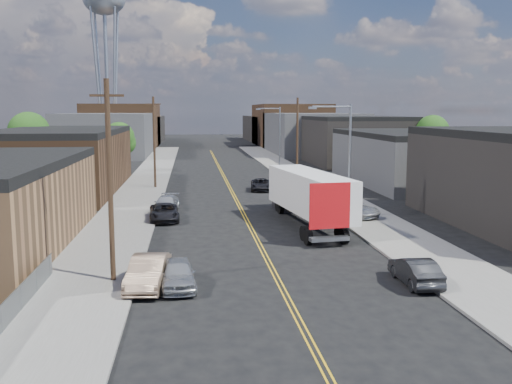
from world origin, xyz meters
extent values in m
plane|color=black|center=(0.00, 60.00, 0.00)|extent=(260.00, 260.00, 0.00)
cube|color=gold|center=(0.00, 45.00, 0.01)|extent=(0.32, 120.00, 0.01)
cube|color=slate|center=(-9.50, 45.00, 0.07)|extent=(5.00, 140.00, 0.15)
cube|color=slate|center=(9.50, 45.00, 0.07)|extent=(5.00, 140.00, 0.15)
cube|color=#4A301D|center=(-18.00, 44.00, 3.00)|extent=(12.00, 26.00, 6.00)
cube|color=black|center=(-18.00, 44.00, 6.30)|extent=(12.00, 26.00, 0.60)
cube|color=navy|center=(15.20, 20.00, 3.60)|extent=(0.30, 20.00, 0.80)
cube|color=#38383B|center=(22.00, 46.00, 2.75)|extent=(14.00, 24.00, 5.50)
cube|color=black|center=(22.00, 46.00, 5.80)|extent=(14.00, 24.00, 0.60)
cube|color=black|center=(22.00, 72.00, 3.50)|extent=(14.00, 22.00, 7.00)
cube|color=black|center=(22.00, 72.00, 7.30)|extent=(14.00, 22.00, 0.60)
cube|color=#38383B|center=(-20.00, 95.00, 4.00)|extent=(16.00, 30.00, 8.00)
cube|color=#38383B|center=(20.00, 95.00, 4.00)|extent=(16.00, 30.00, 8.00)
cube|color=#4A301D|center=(-20.00, 120.00, 5.00)|extent=(16.00, 26.00, 10.00)
cube|color=#4A301D|center=(20.00, 120.00, 5.00)|extent=(16.00, 26.00, 10.00)
cube|color=black|center=(-20.00, 140.00, 3.50)|extent=(16.00, 40.00, 7.00)
cube|color=black|center=(20.00, 140.00, 3.50)|extent=(16.00, 40.00, 7.00)
cylinder|color=gray|center=(-22.00, 110.00, 15.00)|extent=(0.80, 0.80, 30.00)
cylinder|color=gray|center=(-23.76, 108.24, 15.00)|extent=(1.94, 1.94, 29.98)
cylinder|color=gray|center=(-20.24, 108.24, 15.00)|extent=(1.94, 1.94, 29.98)
cylinder|color=gray|center=(-23.76, 111.76, 15.00)|extent=(1.94, 1.94, 29.98)
cylinder|color=gray|center=(-20.24, 111.76, 15.00)|extent=(1.94, 1.94, 29.98)
cylinder|color=gray|center=(8.00, 25.00, 4.50)|extent=(0.18, 0.18, 9.00)
cylinder|color=gray|center=(6.50, 25.00, 8.80)|extent=(3.00, 0.12, 0.12)
cube|color=gray|center=(5.00, 25.00, 8.70)|extent=(0.60, 0.25, 0.18)
cylinder|color=gray|center=(8.00, 60.00, 4.50)|extent=(0.18, 0.18, 9.00)
cylinder|color=gray|center=(6.50, 60.00, 8.80)|extent=(3.00, 0.12, 0.12)
cube|color=gray|center=(5.00, 60.00, 8.70)|extent=(0.60, 0.25, 0.18)
cylinder|color=black|center=(-8.20, 10.00, 5.00)|extent=(0.26, 0.26, 10.00)
cube|color=black|center=(-8.20, 10.00, 9.20)|extent=(1.60, 0.12, 0.12)
cylinder|color=black|center=(-8.20, 45.00, 5.00)|extent=(0.26, 0.26, 10.00)
cube|color=black|center=(-8.20, 45.00, 9.20)|extent=(1.60, 0.12, 0.12)
cylinder|color=black|center=(8.20, 48.00, 5.00)|extent=(0.26, 0.26, 10.00)
cube|color=black|center=(8.20, 48.00, 9.20)|extent=(1.60, 0.12, 0.12)
cube|color=slate|center=(-11.50, 3.50, 0.60)|extent=(0.02, 16.00, 1.20)
cube|color=slate|center=(-11.50, 3.50, 1.20)|extent=(0.05, 16.00, 0.05)
cylinder|color=black|center=(-24.00, 55.00, 2.25)|extent=(0.36, 0.36, 4.50)
sphere|color=#1A3B10|center=(-24.00, 55.00, 5.85)|extent=(5.04, 5.04, 5.04)
sphere|color=#1A3B10|center=(-23.40, 55.30, 4.95)|extent=(3.96, 3.96, 3.96)
sphere|color=#1A3B10|center=(-24.50, 54.60, 5.22)|extent=(3.60, 3.60, 3.60)
cylinder|color=black|center=(-14.00, 62.00, 1.88)|extent=(0.36, 0.36, 3.75)
sphere|color=#1A3B10|center=(-14.00, 62.00, 4.88)|extent=(4.20, 4.20, 4.20)
sphere|color=#1A3B10|center=(-13.40, 62.30, 4.12)|extent=(3.30, 3.30, 3.30)
sphere|color=#1A3B10|center=(-14.50, 61.60, 4.35)|extent=(3.00, 3.00, 3.00)
cylinder|color=black|center=(30.00, 60.00, 2.12)|extent=(0.36, 0.36, 4.25)
sphere|color=#1A3B10|center=(30.00, 60.00, 5.53)|extent=(4.76, 4.76, 4.76)
sphere|color=#1A3B10|center=(30.60, 60.30, 4.68)|extent=(3.74, 3.74, 3.74)
sphere|color=#1A3B10|center=(29.50, 59.60, 4.93)|extent=(3.40, 3.40, 3.40)
cube|color=silver|center=(4.24, 22.08, 2.65)|extent=(4.29, 12.46, 2.85)
cube|color=#B60E12|center=(4.24, 15.97, 2.65)|extent=(2.66, 0.48, 2.87)
cube|color=gray|center=(4.24, 15.97, 0.56)|extent=(2.57, 0.94, 0.25)
cube|color=black|center=(4.24, 29.61, 1.58)|extent=(2.97, 3.57, 3.16)
cylinder|color=black|center=(4.24, 17.37, 0.51)|extent=(2.76, 1.37, 1.02)
cylinder|color=black|center=(4.24, 29.61, 0.51)|extent=(2.66, 1.36, 1.02)
imported|color=#A2A5A7|center=(-5.00, 8.79, 0.70)|extent=(1.93, 4.23, 1.41)
imported|color=#8C715B|center=(-6.40, 8.96, 0.77)|extent=(2.10, 4.82, 1.54)
imported|color=black|center=(-6.40, 26.00, 0.67)|extent=(2.51, 4.92, 1.33)
imported|color=#B5B7BA|center=(-6.40, 30.20, 0.66)|extent=(2.44, 4.75, 1.32)
imported|color=black|center=(6.60, 8.00, 0.68)|extent=(1.48, 4.13, 1.36)
imported|color=#A7A9AC|center=(8.47, 25.23, 0.79)|extent=(4.22, 5.04, 1.28)
imported|color=black|center=(8.84, 37.53, 0.90)|extent=(2.02, 4.48, 1.49)
imported|color=black|center=(3.14, 42.00, 0.64)|extent=(2.58, 4.77, 1.27)
camera|label=1|loc=(-4.29, -18.07, 8.48)|focal=40.00mm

